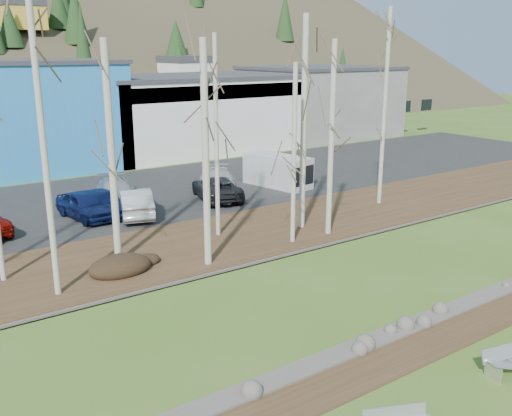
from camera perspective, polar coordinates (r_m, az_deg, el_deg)
ground at (r=18.10m, az=20.95°, el=-15.59°), size 200.00×200.00×0.00m
dirt_strip at (r=19.14m, az=15.66°, el=-13.25°), size 80.00×1.80×0.03m
near_bank_rocks at (r=19.70m, az=13.38°, el=-12.25°), size 80.00×0.80×0.50m
river at (r=22.31m, az=5.48°, el=-8.45°), size 80.00×8.00×0.90m
far_bank_rocks at (r=25.32m, az=-0.55°, el=-5.38°), size 80.00×0.80×0.46m
far_bank at (r=27.83m, az=-4.29°, el=-3.29°), size 80.00×7.00×0.15m
parking_lot at (r=36.90m, az=-12.67°, el=1.10°), size 80.00×14.00×0.14m
building_white at (r=53.87m, az=-6.78°, el=9.47°), size 18.36×12.24×6.80m
building_grey at (r=62.99m, az=6.33°, el=10.58°), size 14.28×12.24×7.30m
bench_damaged at (r=18.56m, az=24.24°, el=-13.66°), size 1.94×0.98×0.83m
dirt_mound at (r=24.39m, az=-13.43°, el=-5.63°), size 2.66×1.88×0.52m
birch_2 at (r=24.39m, az=-14.25°, el=5.12°), size 0.31×0.31×9.36m
birch_3 at (r=21.51m, az=-20.51°, el=6.10°), size 0.23×0.23×11.45m
birch_4 at (r=23.51m, az=-5.05°, el=5.18°), size 0.30×0.30×9.37m
birch_5 at (r=27.41m, az=-3.98°, el=6.99°), size 0.21×0.21×9.66m
birch_6 at (r=26.49m, az=3.82°, el=5.28°), size 0.22×0.22×8.37m
birch_7 at (r=28.66m, az=4.79°, el=8.26°), size 0.30×0.30×10.56m
birch_8 at (r=27.79m, az=7.54°, el=6.72°), size 0.27×0.27×9.38m
birch_9 at (r=34.09m, az=12.73°, el=9.65°), size 0.24×0.24×11.21m
car_3 at (r=34.95m, az=-13.85°, el=1.57°), size 3.30×5.36×1.45m
car_4 at (r=32.70m, az=-15.01°, el=0.54°), size 2.38×4.51×1.46m
car_5 at (r=32.14m, az=-11.96°, el=0.58°), size 3.05×5.02×1.56m
car_6 at (r=35.11m, az=-3.95°, el=2.02°), size 3.74×5.55×1.41m
car_7 at (r=36.44m, az=-3.83°, el=2.64°), size 4.37×5.73×1.55m
car_8 at (r=32.37m, az=-16.74°, el=0.26°), size 2.38×4.51×1.46m
car_9 at (r=32.45m, az=-16.33°, el=0.33°), size 2.38×4.51×1.46m
van_white at (r=38.37m, az=2.40°, el=3.71°), size 2.83×4.99×2.06m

